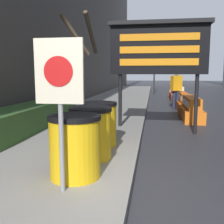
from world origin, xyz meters
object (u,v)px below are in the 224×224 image
at_px(barrel_drum_back, 99,124).
at_px(barrel_drum_middle, 90,133).
at_px(message_board, 159,49).
at_px(traffic_cone_far, 180,93).
at_px(jersey_barrier_orange_near, 191,110).
at_px(jersey_barrier_orange_far, 183,102).
at_px(traffic_cone_mid, 171,92).
at_px(pedestrian_passerby, 176,87).
at_px(warning_sign, 59,86).
at_px(traffic_cone_near, 183,98).
at_px(barrel_drum_foreground, 75,146).
at_px(traffic_light_near_curb, 155,55).
at_px(jersey_barrier_red_striped, 175,94).
at_px(jersey_barrier_white, 178,96).

bearing_deg(barrel_drum_back, barrel_drum_middle, -88.17).
bearing_deg(message_board, traffic_cone_far, 80.97).
height_order(barrel_drum_middle, jersey_barrier_orange_near, barrel_drum_middle).
bearing_deg(jersey_barrier_orange_far, traffic_cone_mid, 90.86).
distance_m(jersey_barrier_orange_far, pedestrian_passerby, 0.76).
xyz_separation_m(warning_sign, traffic_cone_near, (2.55, 10.45, -1.06)).
bearing_deg(barrel_drum_foreground, traffic_light_near_curb, 86.40).
height_order(jersey_barrier_orange_far, jersey_barrier_red_striped, jersey_barrier_red_striped).
relative_size(warning_sign, traffic_cone_near, 2.32).
distance_m(jersey_barrier_orange_near, traffic_cone_mid, 9.32).
bearing_deg(barrel_drum_middle, traffic_cone_near, 74.59).
xyz_separation_m(jersey_barrier_white, pedestrian_passerby, (-0.30, -2.03, 0.61)).
relative_size(barrel_drum_back, message_board, 0.30).
bearing_deg(jersey_barrier_orange_near, traffic_cone_far, 87.36).
distance_m(jersey_barrier_orange_far, traffic_light_near_curb, 9.81).
distance_m(barrel_drum_foreground, jersey_barrier_white, 11.00).
xyz_separation_m(barrel_drum_foreground, barrel_drum_middle, (0.02, 0.83, 0.00)).
bearing_deg(jersey_barrier_orange_far, jersey_barrier_orange_near, -90.00).
height_order(warning_sign, jersey_barrier_red_striped, warning_sign).
bearing_deg(message_board, pedestrian_passerby, 79.74).
distance_m(barrel_drum_back, warning_sign, 2.31).
relative_size(barrel_drum_back, traffic_cone_near, 1.11).
xyz_separation_m(barrel_drum_middle, pedestrian_passerby, (2.07, 7.88, 0.43)).
distance_m(barrel_drum_middle, traffic_cone_far, 12.94).
bearing_deg(barrel_drum_foreground, message_board, 72.36).
bearing_deg(traffic_cone_mid, warning_sign, -98.32).
relative_size(jersey_barrier_white, traffic_cone_mid, 2.26).
height_order(barrel_drum_back, traffic_light_near_curb, traffic_light_near_curb).
bearing_deg(jersey_barrier_white, jersey_barrier_red_striped, 90.00).
height_order(message_board, jersey_barrier_red_striped, message_board).
bearing_deg(jersey_barrier_orange_far, barrel_drum_foreground, -105.56).
xyz_separation_m(message_board, jersey_barrier_orange_near, (1.21, 2.25, -1.87)).
relative_size(message_board, jersey_barrier_white, 1.74).
bearing_deg(jersey_barrier_orange_near, jersey_barrier_red_striped, 90.00).
relative_size(warning_sign, message_board, 0.63).
distance_m(traffic_cone_far, pedestrian_passerby, 4.86).
xyz_separation_m(message_board, pedestrian_passerby, (0.91, 5.00, -1.20)).
xyz_separation_m(barrel_drum_back, traffic_cone_far, (2.74, 11.82, -0.22)).
bearing_deg(barrel_drum_back, pedestrian_passerby, 73.46).
bearing_deg(jersey_barrier_orange_far, warning_sign, -104.88).
bearing_deg(traffic_cone_mid, message_board, -95.46).
xyz_separation_m(jersey_barrier_orange_far, jersey_barrier_red_striped, (-0.00, 4.47, 0.03)).
distance_m(jersey_barrier_white, jersey_barrier_red_striped, 2.30).
bearing_deg(message_board, traffic_light_near_curb, 90.21).
height_order(warning_sign, traffic_cone_far, warning_sign).
relative_size(jersey_barrier_red_striped, pedestrian_passerby, 1.14).
distance_m(message_board, jersey_barrier_white, 7.36).
bearing_deg(traffic_light_near_curb, message_board, -89.79).
bearing_deg(jersey_barrier_red_striped, traffic_cone_mid, 92.58).
relative_size(warning_sign, jersey_barrier_orange_near, 0.88).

